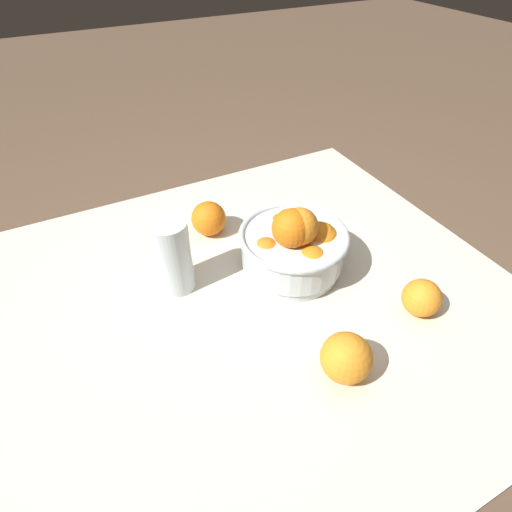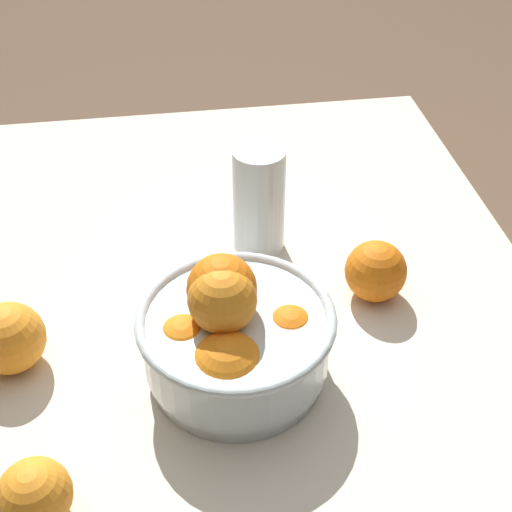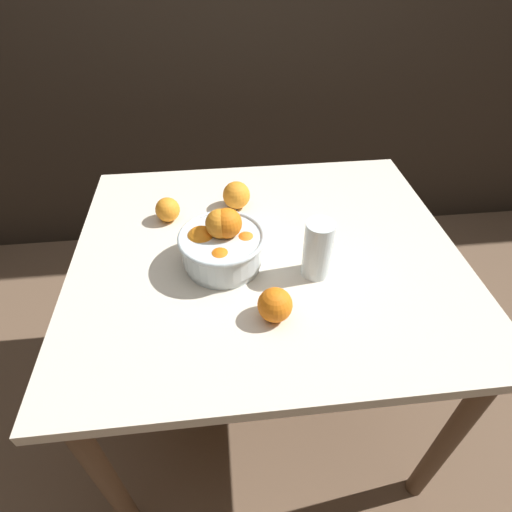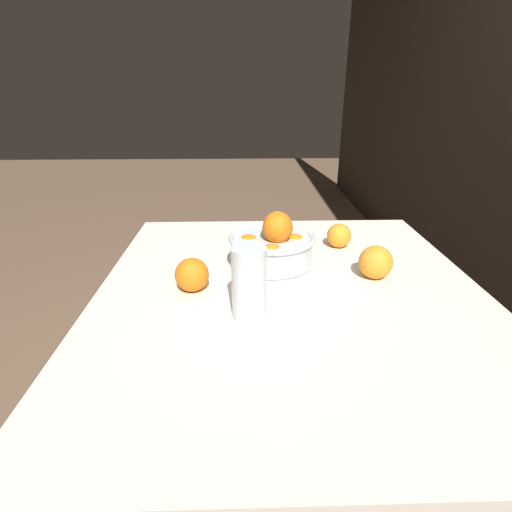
% 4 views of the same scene
% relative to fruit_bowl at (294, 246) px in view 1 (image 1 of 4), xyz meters
% --- Properties ---
extents(ground_plane, '(12.00, 12.00, 0.00)m').
position_rel_fruit_bowl_xyz_m(ground_plane, '(0.12, 0.04, -0.79)').
color(ground_plane, brown).
extents(dining_table, '(1.00, 0.88, 0.73)m').
position_rel_fruit_bowl_xyz_m(dining_table, '(0.12, 0.04, -0.15)').
color(dining_table, beige).
rests_on(dining_table, ground_plane).
extents(fruit_bowl, '(0.21, 0.21, 0.15)m').
position_rel_fruit_bowl_xyz_m(fruit_bowl, '(0.00, 0.00, 0.00)').
color(fruit_bowl, silver).
rests_on(fruit_bowl, dining_table).
extents(juice_glass, '(0.07, 0.07, 0.15)m').
position_rel_fruit_bowl_xyz_m(juice_glass, '(0.22, -0.06, 0.01)').
color(juice_glass, '#F4A314').
rests_on(juice_glass, dining_table).
extents(orange_loose_near_bowl, '(0.07, 0.07, 0.07)m').
position_rel_fruit_bowl_xyz_m(orange_loose_near_bowl, '(-0.15, 0.20, -0.03)').
color(orange_loose_near_bowl, orange).
rests_on(orange_loose_near_bowl, dining_table).
extents(orange_loose_front, '(0.08, 0.08, 0.08)m').
position_rel_fruit_bowl_xyz_m(orange_loose_front, '(0.05, 0.24, -0.02)').
color(orange_loose_front, orange).
rests_on(orange_loose_front, dining_table).
extents(orange_loose_aside, '(0.08, 0.08, 0.08)m').
position_rel_fruit_bowl_xyz_m(orange_loose_aside, '(0.10, -0.19, -0.02)').
color(orange_loose_aside, orange).
rests_on(orange_loose_aside, dining_table).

